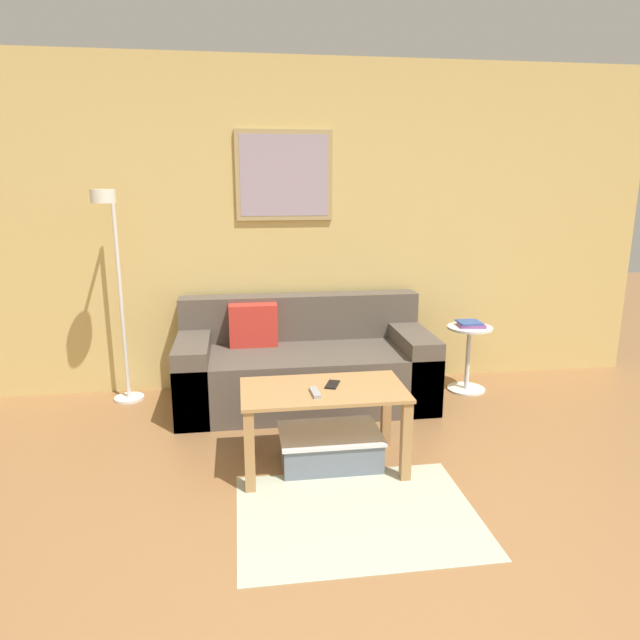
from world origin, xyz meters
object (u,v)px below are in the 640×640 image
at_px(cell_phone, 332,384).
at_px(coffee_table, 323,405).
at_px(side_table, 468,352).
at_px(floor_lamp, 114,270).
at_px(storage_bin, 330,447).
at_px(remote_control, 315,393).
at_px(book_stack, 471,324).
at_px(couch, 304,366).

bearing_deg(cell_phone, coffee_table, -122.12).
bearing_deg(side_table, floor_lamp, 179.41).
bearing_deg(coffee_table, cell_phone, 36.59).
height_order(storage_bin, remote_control, remote_control).
distance_m(side_table, cell_phone, 1.65).
bearing_deg(floor_lamp, book_stack, -0.54).
bearing_deg(cell_phone, book_stack, 60.55).
height_order(floor_lamp, cell_phone, floor_lamp).
xyz_separation_m(side_table, cell_phone, (-1.27, -1.04, 0.18)).
distance_m(coffee_table, book_stack, 1.73).
height_order(floor_lamp, remote_control, floor_lamp).
height_order(couch, cell_phone, couch).
height_order(storage_bin, side_table, side_table).
xyz_separation_m(coffee_table, side_table, (1.33, 1.09, -0.07)).
height_order(side_table, cell_phone, side_table).
xyz_separation_m(coffee_table, floor_lamp, (-1.33, 1.11, 0.65)).
bearing_deg(floor_lamp, couch, -3.31).
bearing_deg(storage_bin, remote_control, -129.73).
bearing_deg(remote_control, storage_bin, 46.96).
xyz_separation_m(couch, side_table, (1.33, 0.05, 0.04)).
bearing_deg(cell_phone, side_table, 60.60).
relative_size(storage_bin, book_stack, 2.76).
relative_size(couch, coffee_table, 1.98).
height_order(coffee_table, side_table, side_table).
xyz_separation_m(storage_bin, side_table, (1.29, 1.05, 0.22)).
bearing_deg(storage_bin, coffee_table, -137.58).
bearing_deg(side_table, book_stack, 23.84).
bearing_deg(floor_lamp, cell_phone, -37.56).
bearing_deg(book_stack, coffee_table, -140.85).
bearing_deg(coffee_table, storage_bin, 42.42).
relative_size(coffee_table, cell_phone, 6.75).
bearing_deg(remote_control, cell_phone, 43.96).
distance_m(side_table, book_stack, 0.23).
bearing_deg(remote_control, couch, 83.36).
height_order(coffee_table, book_stack, book_stack).
xyz_separation_m(couch, floor_lamp, (-1.34, 0.08, 0.75)).
bearing_deg(floor_lamp, side_table, -0.59).
relative_size(coffee_table, side_table, 1.79).
bearing_deg(storage_bin, cell_phone, 11.47).
bearing_deg(coffee_table, couch, 89.70).
distance_m(remote_control, cell_phone, 0.18).
distance_m(book_stack, cell_phone, 1.65).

